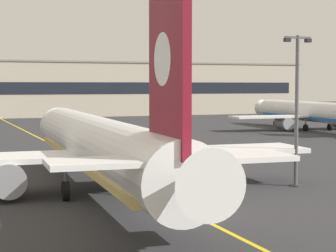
{
  "coord_description": "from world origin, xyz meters",
  "views": [
    {
      "loc": [
        -12.84,
        -32.06,
        7.62
      ],
      "look_at": [
        1.87,
        7.34,
        4.71
      ],
      "focal_mm": 63.41,
      "sensor_mm": 36.0,
      "label": 1
    }
  ],
  "objects_px": {
    "airliner_foreground": "(99,146)",
    "apron_lamp_post": "(297,107)",
    "safety_cone_by_nose_gear": "(59,163)",
    "airliner_background": "(313,112)"
  },
  "relations": [
    {
      "from": "airliner_foreground",
      "to": "airliner_background",
      "type": "distance_m",
      "value": 65.78
    },
    {
      "from": "airliner_foreground",
      "to": "apron_lamp_post",
      "type": "distance_m",
      "value": 15.06
    },
    {
      "from": "airliner_foreground",
      "to": "safety_cone_by_nose_gear",
      "type": "relative_size",
      "value": 75.45
    },
    {
      "from": "airliner_background",
      "to": "safety_cone_by_nose_gear",
      "type": "distance_m",
      "value": 56.58
    },
    {
      "from": "apron_lamp_post",
      "to": "safety_cone_by_nose_gear",
      "type": "bearing_deg",
      "value": 130.19
    },
    {
      "from": "safety_cone_by_nose_gear",
      "to": "airliner_foreground",
      "type": "bearing_deg",
      "value": -89.73
    },
    {
      "from": "airliner_foreground",
      "to": "airliner_background",
      "type": "xyz_separation_m",
      "value": [
        48.09,
        44.87,
        -0.36
      ]
    },
    {
      "from": "airliner_foreground",
      "to": "apron_lamp_post",
      "type": "xyz_separation_m",
      "value": [
        14.68,
        -2.16,
        2.57
      ]
    },
    {
      "from": "airliner_background",
      "to": "apron_lamp_post",
      "type": "bearing_deg",
      "value": -125.39
    },
    {
      "from": "airliner_foreground",
      "to": "safety_cone_by_nose_gear",
      "type": "xyz_separation_m",
      "value": [
        -0.07,
        15.31,
        -3.11
      ]
    }
  ]
}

